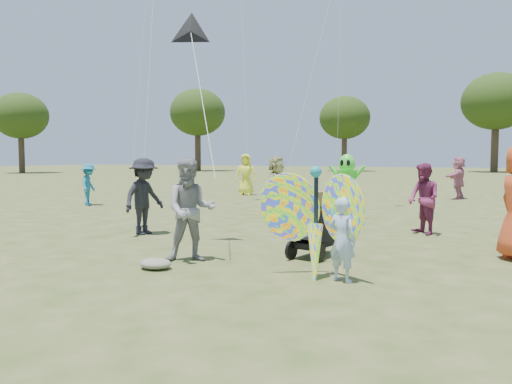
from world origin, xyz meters
TOP-DOWN VIEW (x-y plane):
  - ground at (0.00, 0.00)m, footprint 160.00×160.00m
  - child_girl at (1.41, 0.85)m, footprint 0.47×0.39m
  - adult_man at (-1.11, 1.01)m, footprint 1.00×0.95m
  - grey_bag at (-1.27, 0.32)m, footprint 0.49×0.40m
  - crowd_b at (-3.57, 2.88)m, footprint 0.70×1.10m
  - crowd_d at (-2.73, 7.84)m, footprint 0.60×1.60m
  - crowd_e at (1.76, 5.56)m, footprint 0.92×0.94m
  - crowd_g at (-6.83, 13.65)m, footprint 1.01×0.81m
  - crowd_i at (-9.47, 7.14)m, footprint 0.90×1.07m
  - crowd_j at (1.61, 15.60)m, footprint 0.86×1.64m
  - jogging_stroller at (0.50, 2.25)m, footprint 0.62×1.10m
  - butterfly_kite at (1.01, 0.89)m, footprint 1.74×0.75m
  - delta_kite_rig at (-2.01, 2.39)m, footprint 1.76×1.61m
  - alien_kite at (-0.56, 7.68)m, footprint 1.12×0.69m

SIDE VIEW (x-z plane):
  - ground at x=0.00m, z-range 0.00..0.00m
  - grey_bag at x=-1.27m, z-range 0.00..0.16m
  - child_girl at x=1.41m, z-range 0.00..1.12m
  - jogging_stroller at x=0.50m, z-range 0.07..1.16m
  - crowd_i at x=-9.47m, z-range 0.00..1.43m
  - crowd_e at x=1.76m, z-range 0.00..1.53m
  - butterfly_kite at x=1.01m, z-range -0.10..1.63m
  - crowd_b at x=-3.57m, z-range 0.00..1.63m
  - adult_man at x=-1.11m, z-range 0.00..1.64m
  - crowd_d at x=-2.73m, z-range 0.00..1.69m
  - crowd_j at x=1.61m, z-range 0.00..1.69m
  - crowd_g at x=-6.83m, z-range 0.00..1.80m
  - alien_kite at x=-0.56m, z-range 0.10..1.84m
  - delta_kite_rig at x=-2.01m, z-range 2.42..5.49m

